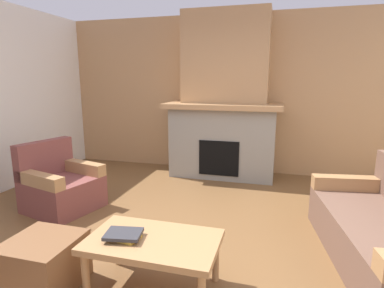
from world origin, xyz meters
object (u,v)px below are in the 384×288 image
object	(u,v)px
fireplace	(224,107)
coffee_table	(153,245)
ottoman	(44,263)
armchair	(60,186)

from	to	relation	value
fireplace	coffee_table	distance (m)	3.25
ottoman	fireplace	bearing A→B (deg)	76.04
fireplace	ottoman	distance (m)	3.58
coffee_table	armchair	bearing A→B (deg)	146.41
armchair	coffee_table	distance (m)	2.09
ottoman	armchair	bearing A→B (deg)	123.51
armchair	ottoman	size ratio (longest dim) A/B	1.78
fireplace	coffee_table	size ratio (longest dim) A/B	2.70
coffee_table	fireplace	bearing A→B (deg)	90.28
armchair	coffee_table	size ratio (longest dim) A/B	0.93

